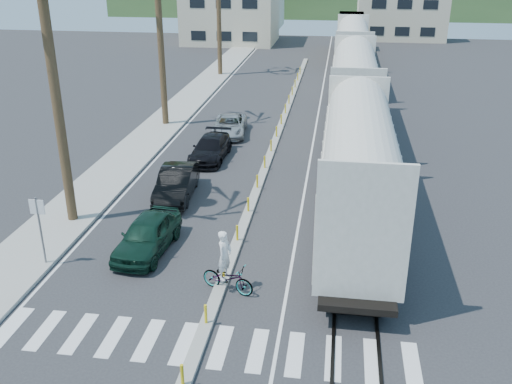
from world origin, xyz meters
TOP-DOWN VIEW (x-y plane):
  - ground at (0.00, 0.00)m, footprint 140.00×140.00m
  - sidewalk at (-8.50, 25.00)m, footprint 3.00×90.00m
  - rails at (5.00, 28.00)m, footprint 1.56×100.00m
  - median at (0.00, 19.96)m, footprint 0.45×60.00m
  - crosswalk at (0.00, -2.00)m, footprint 14.00×2.20m
  - lane_markings at (-2.15, 25.00)m, footprint 9.42×90.00m
  - freight_train at (5.00, 27.02)m, footprint 3.00×60.94m
  - street_sign at (-7.30, 2.00)m, footprint 0.60×0.08m
  - buildings at (-6.41, 71.66)m, footprint 38.00×27.00m
  - car_lead at (-3.59, 3.77)m, footprint 2.43×4.75m
  - car_second at (-3.95, 9.51)m, footprint 2.35×4.95m
  - car_third at (-3.48, 15.38)m, footprint 2.10×4.83m
  - car_rear at (-3.29, 20.45)m, footprint 3.01×5.07m
  - cyclist at (0.30, 1.25)m, footprint 2.00×2.54m

SIDE VIEW (x-z plane):
  - ground at x=0.00m, z-range 0.00..0.00m
  - lane_markings at x=-2.15m, z-range 0.00..0.01m
  - crosswalk at x=0.00m, z-range 0.00..0.01m
  - rails at x=5.00m, z-range 0.00..0.06m
  - sidewalk at x=-8.50m, z-range 0.00..0.15m
  - median at x=0.00m, z-range -0.34..0.51m
  - car_rear at x=-3.29m, z-range 0.00..1.30m
  - car_third at x=-3.48m, z-range 0.00..1.38m
  - car_lead at x=-3.59m, z-range 0.00..1.53m
  - car_second at x=-3.95m, z-range 0.00..1.55m
  - cyclist at x=0.30m, z-range -0.46..2.01m
  - street_sign at x=-7.30m, z-range 0.47..3.47m
  - freight_train at x=5.00m, z-range -0.02..5.83m
  - buildings at x=-6.41m, z-range -0.64..9.36m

